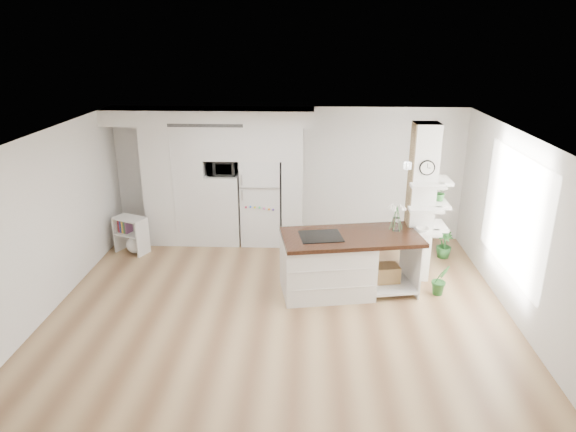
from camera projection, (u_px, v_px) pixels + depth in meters
The scene contains 14 objects.
floor at pixel (280, 308), 8.00m from camera, with size 7.00×6.00×0.01m, color tan.
room at pixel (279, 194), 7.37m from camera, with size 7.04×6.04×2.72m.
cabinet_wall at pixel (214, 170), 10.06m from camera, with size 4.00×0.71×2.70m.
refrigerator at pixel (261, 201), 10.25m from camera, with size 0.78×0.69×1.75m.
column at pixel (426, 205), 8.51m from camera, with size 0.69×0.90×2.70m.
window at pixel (514, 214), 7.64m from camera, with size 2.40×2.40×0.00m, color white.
pendant_light at pixel (398, 175), 7.36m from camera, with size 0.12×0.12×0.10m, color white.
kitchen_island at pixel (334, 263), 8.34m from camera, with size 2.35×1.41×1.56m.
bookshelf at pixel (133, 237), 9.92m from camera, with size 0.69×0.56×0.71m.
floor_plant_a at pixel (440, 280), 8.33m from camera, with size 0.29×0.23×0.53m, color #276329.
floor_plant_b at pixel (444, 244), 9.71m from camera, with size 0.30×0.30×0.53m, color #276329.
microwave at pixel (222, 167), 9.99m from camera, with size 0.54×0.37×0.30m, color #2D2D2D.
shelf_plant at pixel (440, 192), 8.60m from camera, with size 0.27×0.23×0.30m, color #276329.
decor_bowl at pixel (423, 229), 8.42m from camera, with size 0.22×0.22×0.05m, color white.
Camera 1 is at (0.42, -7.03, 4.05)m, focal length 32.00 mm.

